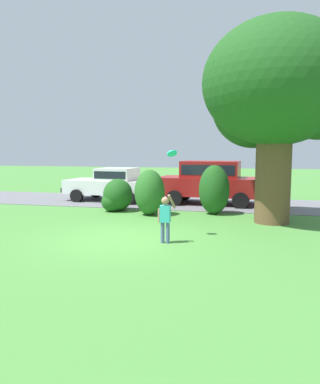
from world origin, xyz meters
TOP-DOWN VIEW (x-y plane):
  - ground_plane at (0.00, 0.00)m, footprint 80.00×80.00m
  - driveway_strip at (0.00, 7.08)m, footprint 28.00×4.40m
  - oak_tree_large at (4.09, 3.47)m, footprint 4.91×4.99m
  - shrub_near_tree at (-1.76, 4.30)m, footprint 1.18×1.19m
  - shrub_centre_left at (-0.25, 3.74)m, footprint 1.12×1.15m
  - shrub_centre at (2.05, 4.45)m, footprint 1.14×1.01m
  - parked_sedan at (-2.92, 7.01)m, footprint 4.53×2.36m
  - parked_suv at (1.65, 7.01)m, footprint 4.80×2.31m
  - child_thrower at (1.24, -0.26)m, footprint 0.46×0.26m
  - frisbee at (1.27, 0.44)m, footprint 0.32×0.25m

SIDE VIEW (x-z plane):
  - ground_plane at x=0.00m, z-range 0.00..0.00m
  - driveway_strip at x=0.00m, z-range 0.00..0.02m
  - shrub_near_tree at x=-1.76m, z-range -0.06..1.22m
  - child_thrower at x=1.24m, z-range 0.07..1.36m
  - shrub_centre_left at x=-0.25m, z-range 0.00..1.68m
  - parked_sedan at x=-2.92m, z-range 0.07..1.63m
  - shrub_centre at x=2.05m, z-range 0.00..1.85m
  - parked_suv at x=1.65m, z-range 0.12..2.04m
  - frisbee at x=1.27m, z-range 2.18..2.44m
  - oak_tree_large at x=4.09m, z-range 1.00..7.56m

